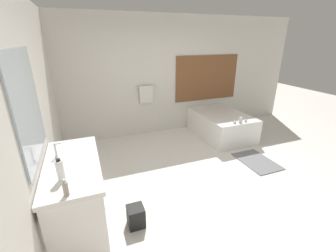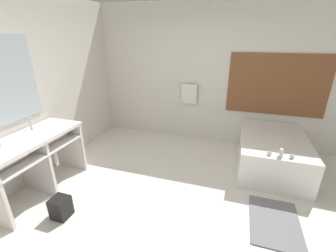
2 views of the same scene
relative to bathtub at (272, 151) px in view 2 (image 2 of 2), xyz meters
name	(u,v)px [view 2 (image 2 of 2)]	position (x,y,z in m)	size (l,w,h in m)	color
ground_plane	(173,205)	(-1.30, -1.42, -0.31)	(16.00, 16.00, 0.00)	silver
wall_back_with_blinds	(208,76)	(-1.26, 0.81, 1.04)	(7.40, 0.13, 2.70)	silver
wall_left_with_mirror	(18,93)	(-3.53, -1.43, 1.05)	(0.08, 7.40, 2.70)	silver
vanity_counter	(34,152)	(-3.19, -1.68, 0.32)	(0.60, 1.36, 0.86)	white
sink_faucet	(31,124)	(-3.35, -1.50, 0.64)	(0.09, 0.04, 0.18)	silver
bathtub	(272,151)	(0.00, 0.00, 0.00)	(1.02, 1.54, 0.67)	white
waste_bin	(61,207)	(-2.55, -2.02, -0.17)	(0.20, 0.20, 0.27)	black
bath_mat	(275,222)	(-0.05, -1.32, -0.30)	(0.57, 0.83, 0.02)	slate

